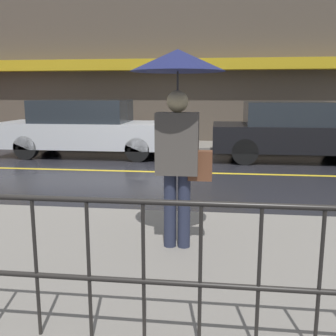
{
  "coord_description": "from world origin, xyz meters",
  "views": [
    {
      "loc": [
        1.67,
        -8.31,
        1.69
      ],
      "look_at": [
        0.83,
        -1.57,
        0.39
      ],
      "focal_mm": 42.0,
      "sensor_mm": 36.0,
      "label": 1
    }
  ],
  "objects": [
    {
      "name": "ground_plane",
      "position": [
        0.0,
        0.0,
        0.0
      ],
      "size": [
        80.0,
        80.0,
        0.0
      ],
      "primitive_type": "plane",
      "color": "black"
    },
    {
      "name": "sidewalk_near",
      "position": [
        0.0,
        -4.74,
        0.05
      ],
      "size": [
        28.0,
        3.14,
        0.11
      ],
      "color": "slate",
      "rests_on": "ground_plane"
    },
    {
      "name": "sidewalk_far",
      "position": [
        0.0,
        4.07,
        0.05
      ],
      "size": [
        28.0,
        1.81,
        0.11
      ],
      "color": "slate",
      "rests_on": "ground_plane"
    },
    {
      "name": "lane_marking",
      "position": [
        0.0,
        0.0,
        0.0
      ],
      "size": [
        25.2,
        0.12,
        0.01
      ],
      "color": "gold",
      "rests_on": "ground_plane"
    },
    {
      "name": "building_storefront",
      "position": [
        0.0,
        5.1,
        2.72
      ],
      "size": [
        28.0,
        0.85,
        5.46
      ],
      "color": "#4C4238",
      "rests_on": "ground_plane"
    },
    {
      "name": "pedestrian",
      "position": [
        1.29,
        -4.42,
        1.64
      ],
      "size": [
        0.93,
        0.93,
        2.0
      ],
      "color": "#23283D",
      "rests_on": "sidewalk_near"
    },
    {
      "name": "car_silver",
      "position": [
        -1.8,
        1.99,
        0.76
      ],
      "size": [
        4.73,
        1.72,
        1.51
      ],
      "color": "#B2B5BA",
      "rests_on": "ground_plane"
    },
    {
      "name": "car_black",
      "position": [
        3.56,
        1.99,
        0.75
      ],
      "size": [
        4.06,
        1.9,
        1.47
      ],
      "color": "black",
      "rests_on": "ground_plane"
    }
  ]
}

